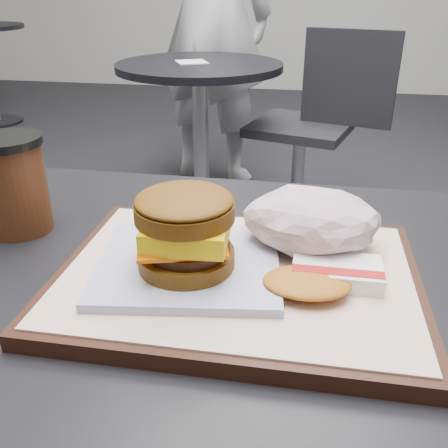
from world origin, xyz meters
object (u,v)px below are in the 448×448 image
serving_tray (237,279)px  coffee_cup (14,184)px  breakfast_sandwich (187,239)px  hash_brown (324,276)px  neighbor_chair (317,117)px  customer_table (194,398)px  patron (210,10)px  crumpled_wrapper (312,221)px  neighbor_table (200,110)px

serving_tray → coffee_cup: size_ratio=3.04×
breakfast_sandwich → hash_brown: breakfast_sandwich is taller
serving_tray → breakfast_sandwich: bearing=-167.6°
serving_tray → neighbor_chair: bearing=86.9°
customer_table → patron: bearing=100.6°
breakfast_sandwich → coffee_cup: size_ratio=1.68×
hash_brown → crumpled_wrapper: (-0.01, 0.08, 0.02)m
customer_table → serving_tray: size_ratio=2.11×
customer_table → neighbor_chair: bearing=85.1°
customer_table → hash_brown: bearing=-10.3°
hash_brown → neighbor_table: size_ratio=0.16×
breakfast_sandwich → patron: bearing=100.6°
patron → customer_table: bearing=118.1°
hash_brown → neighbor_chair: bearing=89.8°
breakfast_sandwich → crumpled_wrapper: breakfast_sandwich is taller
coffee_cup → neighbor_table: coffee_cup is taller
customer_table → neighbor_chair: (0.15, 1.79, -0.07)m
breakfast_sandwich → crumpled_wrapper: (0.13, 0.08, -0.01)m
customer_table → neighbor_table: bearing=102.0°
neighbor_table → customer_table: bearing=-78.0°
crumpled_wrapper → neighbor_chair: size_ratio=0.17×
breakfast_sandwich → hash_brown: (0.14, -0.00, -0.03)m
breakfast_sandwich → serving_tray: bearing=12.4°
patron → neighbor_table: bearing=114.5°
neighbor_table → patron: 0.74m
customer_table → neighbor_table: (-0.35, 1.65, -0.03)m
hash_brown → crumpled_wrapper: bearing=100.2°
coffee_cup → neighbor_chair: bearing=77.0°
neighbor_table → patron: patron is taller
breakfast_sandwich → hash_brown: 0.14m
customer_table → serving_tray: (0.06, -0.01, 0.20)m
crumpled_wrapper → breakfast_sandwich: bearing=-148.6°
customer_table → breakfast_sandwich: bearing=-78.4°
patron → serving_tray: bearing=119.3°
serving_tray → neighbor_chair: size_ratio=0.43×
crumpled_wrapper → neighbor_table: size_ratio=0.20×
serving_tray → coffee_cup: (-0.30, 0.09, 0.05)m
breakfast_sandwich → crumpled_wrapper: size_ratio=1.39×
customer_table → serving_tray: 0.20m
breakfast_sandwich → customer_table: bearing=101.6°
patron → coffee_cup: bearing=112.2°
neighbor_table → neighbor_chair: bearing=15.1°
serving_tray → neighbor_table: size_ratio=0.51×
crumpled_wrapper → coffee_cup: 0.37m
breakfast_sandwich → patron: 2.36m
coffee_cup → neighbor_chair: 1.79m
breakfast_sandwich → coffee_cup: (-0.25, 0.10, 0.00)m
customer_table → hash_brown: size_ratio=6.69×
crumpled_wrapper → neighbor_chair: bearing=89.3°
customer_table → hash_brown: (0.14, -0.03, 0.22)m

